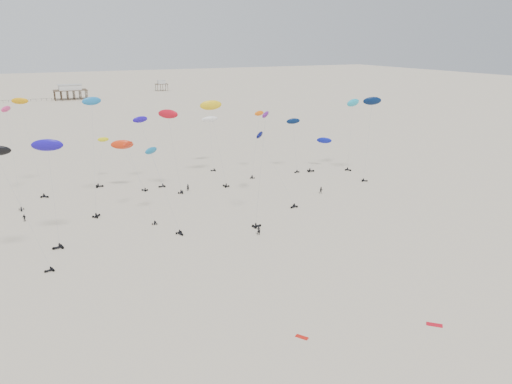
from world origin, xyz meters
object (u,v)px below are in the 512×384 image
pavilion_small (162,86)px  rig_4 (27,128)px  rig_0 (160,176)px  spectator_0 (259,235)px  pavilion_main (71,93)px  rig_9 (2,166)px

pavilion_small → rig_4: 266.88m
rig_0 → spectator_0: size_ratio=8.54×
pavilion_main → pavilion_small: pavilion_main is taller
pavilion_main → rig_4: size_ratio=0.84×
rig_0 → rig_9: 32.45m
rig_0 → rig_9: rig_9 is taller
rig_4 → spectator_0: (40.03, -53.00, -17.09)m
pavilion_main → pavilion_small: 76.16m
pavilion_small → rig_4: size_ratio=0.36×
pavilion_small → rig_0: rig_0 is taller
rig_4 → spectator_0: size_ratio=10.96×
rig_0 → pavilion_main: bearing=-104.8°
pavilion_small → rig_4: bearing=-112.7°
pavilion_small → spectator_0: 305.46m
pavilion_small → rig_0: 293.34m
rig_4 → rig_0: bearing=75.4°
pavilion_main → rig_9: 266.53m
pavilion_main → pavilion_small: size_ratio=2.33×
rig_0 → rig_4: size_ratio=0.78×
rig_4 → rig_9: (-5.30, -47.49, 1.37)m
pavilion_small → rig_0: bearing=-105.5°
pavilion_main → rig_0: size_ratio=1.08×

